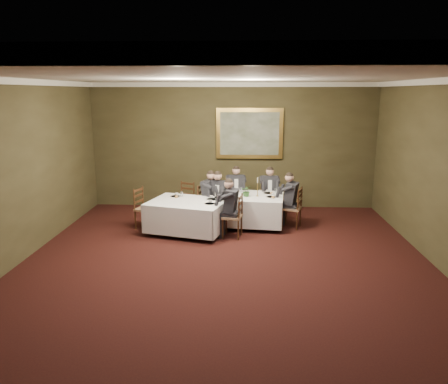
# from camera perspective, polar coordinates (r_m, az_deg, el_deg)

# --- Properties ---
(ground) EXTENTS (10.00, 10.00, 0.00)m
(ground) POSITION_cam_1_polar(r_m,az_deg,el_deg) (8.00, 0.03, -11.02)
(ground) COLOR black
(ground) RESTS_ON ground
(ceiling) EXTENTS (8.00, 10.00, 0.10)m
(ceiling) POSITION_cam_1_polar(r_m,az_deg,el_deg) (7.31, 0.03, 14.92)
(ceiling) COLOR silver
(ceiling) RESTS_ON back_wall
(back_wall) EXTENTS (8.00, 0.10, 3.50)m
(back_wall) POSITION_cam_1_polar(r_m,az_deg,el_deg) (12.39, 1.15, 6.00)
(back_wall) COLOR #36301B
(back_wall) RESTS_ON ground
(front_wall) EXTENTS (8.00, 0.10, 3.50)m
(front_wall) POSITION_cam_1_polar(r_m,az_deg,el_deg) (2.77, -5.24, -19.93)
(front_wall) COLOR #36301B
(front_wall) RESTS_ON ground
(crown_molding) EXTENTS (8.00, 10.00, 0.12)m
(crown_molding) POSITION_cam_1_polar(r_m,az_deg,el_deg) (7.31, 0.03, 14.45)
(crown_molding) COLOR white
(crown_molding) RESTS_ON back_wall
(table_main) EXTENTS (1.78, 1.43, 0.67)m
(table_main) POSITION_cam_1_polar(r_m,az_deg,el_deg) (10.80, 3.32, -2.10)
(table_main) COLOR black
(table_main) RESTS_ON ground
(table_second) EXTENTS (2.03, 1.74, 0.67)m
(table_second) POSITION_cam_1_polar(r_m,az_deg,el_deg) (10.28, -4.78, -2.90)
(table_second) COLOR black
(table_second) RESTS_ON ground
(chair_main_backleft) EXTENTS (0.49, 0.47, 1.00)m
(chair_main_backleft) POSITION_cam_1_polar(r_m,az_deg,el_deg) (11.70, 1.52, -1.73)
(chair_main_backleft) COLOR #876445
(chair_main_backleft) RESTS_ON ground
(diner_main_backleft) EXTENTS (0.45, 0.52, 1.35)m
(diner_main_backleft) POSITION_cam_1_polar(r_m,az_deg,el_deg) (11.64, 1.54, -0.65)
(diner_main_backleft) COLOR black
(diner_main_backleft) RESTS_ON chair_main_backleft
(chair_main_backright) EXTENTS (0.46, 0.44, 1.00)m
(chair_main_backright) POSITION_cam_1_polar(r_m,az_deg,el_deg) (11.63, 5.87, -1.89)
(chair_main_backright) COLOR #876445
(chair_main_backright) RESTS_ON ground
(diner_main_backright) EXTENTS (0.43, 0.50, 1.35)m
(diner_main_backright) POSITION_cam_1_polar(r_m,az_deg,el_deg) (11.56, 5.91, -0.81)
(diner_main_backright) COLOR black
(diner_main_backright) RESTS_ON chair_main_backright
(chair_main_endleft) EXTENTS (0.53, 0.55, 1.00)m
(chair_main_endleft) POSITION_cam_1_polar(r_m,az_deg,el_deg) (10.99, -2.15, -2.72)
(chair_main_endleft) COLOR #876445
(chair_main_endleft) RESTS_ON ground
(diner_main_endleft) EXTENTS (0.58, 0.53, 1.35)m
(diner_main_endleft) POSITION_cam_1_polar(r_m,az_deg,el_deg) (10.92, -2.10, -1.57)
(diner_main_endleft) COLOR black
(diner_main_endleft) RESTS_ON chair_main_endleft
(chair_main_endright) EXTENTS (0.54, 0.55, 1.00)m
(chair_main_endright) POSITION_cam_1_polar(r_m,az_deg,el_deg) (10.80, 8.85, -3.14)
(chair_main_endright) COLOR #876445
(chair_main_endright) RESTS_ON ground
(diner_main_endright) EXTENTS (0.58, 0.53, 1.35)m
(diner_main_endright) POSITION_cam_1_polar(r_m,az_deg,el_deg) (10.74, 8.83, -1.97)
(diner_main_endright) COLOR black
(diner_main_endright) RESTS_ON chair_main_endright
(chair_sec_backleft) EXTENTS (0.58, 0.57, 1.00)m
(chair_sec_backleft) POSITION_cam_1_polar(r_m,az_deg,el_deg) (11.29, -5.21, -2.32)
(chair_sec_backleft) COLOR #876445
(chair_sec_backleft) RESTS_ON ground
(chair_sec_backright) EXTENTS (0.51, 0.49, 1.00)m
(chair_sec_backright) POSITION_cam_1_polar(r_m,az_deg,el_deg) (10.97, -0.71, -2.73)
(chair_sec_backright) COLOR #876445
(chair_sec_backright) RESTS_ON ground
(diner_sec_backright) EXTENTS (0.48, 0.55, 1.35)m
(diner_sec_backright) POSITION_cam_1_polar(r_m,az_deg,el_deg) (10.90, -0.72, -1.59)
(diner_sec_backright) COLOR black
(diner_sec_backright) RESTS_ON chair_sec_backright
(chair_sec_endright) EXTENTS (0.49, 0.51, 1.00)m
(chair_sec_endright) POSITION_cam_1_polar(r_m,az_deg,el_deg) (9.97, 1.14, -4.36)
(chair_sec_endright) COLOR #876445
(chair_sec_endright) RESTS_ON ground
(diner_sec_endright) EXTENTS (0.54, 0.48, 1.35)m
(diner_sec_endright) POSITION_cam_1_polar(r_m,az_deg,el_deg) (9.90, 1.08, -3.09)
(diner_sec_endright) COLOR black
(diner_sec_endright) RESTS_ON chair_sec_endright
(chair_sec_endleft) EXTENTS (0.54, 0.56, 1.00)m
(chair_sec_endleft) POSITION_cam_1_polar(r_m,az_deg,el_deg) (10.78, -10.20, -3.22)
(chair_sec_endleft) COLOR #876445
(chair_sec_endleft) RESTS_ON ground
(centerpiece) EXTENTS (0.30, 0.27, 0.29)m
(centerpiece) POSITION_cam_1_polar(r_m,az_deg,el_deg) (10.61, 2.98, 0.20)
(centerpiece) COLOR #2D5926
(centerpiece) RESTS_ON table_main
(candlestick) EXTENTS (0.07, 0.07, 0.48)m
(candlestick) POSITION_cam_1_polar(r_m,az_deg,el_deg) (10.65, 4.39, 0.40)
(candlestick) COLOR gold
(candlestick) RESTS_ON table_main
(place_setting_table_main) EXTENTS (0.33, 0.31, 0.14)m
(place_setting_table_main) POSITION_cam_1_polar(r_m,az_deg,el_deg) (11.12, 1.50, 0.21)
(place_setting_table_main) COLOR white
(place_setting_table_main) RESTS_ON table_main
(place_setting_table_second) EXTENTS (0.33, 0.31, 0.14)m
(place_setting_table_second) POSITION_cam_1_polar(r_m,az_deg,el_deg) (10.72, -6.08, -0.36)
(place_setting_table_second) COLOR white
(place_setting_table_second) RESTS_ON table_second
(painting) EXTENTS (1.85, 0.09, 1.40)m
(painting) POSITION_cam_1_polar(r_m,az_deg,el_deg) (12.29, 3.35, 7.63)
(painting) COLOR gold
(painting) RESTS_ON back_wall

